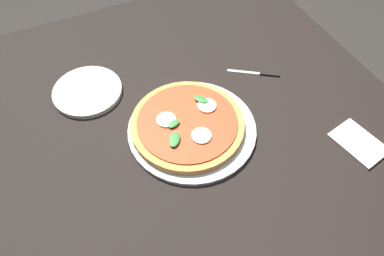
{
  "coord_description": "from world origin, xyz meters",
  "views": [
    {
      "loc": [
        0.58,
        -0.26,
        1.52
      ],
      "look_at": [
        0.05,
        -0.01,
        0.76
      ],
      "focal_mm": 34.39,
      "sensor_mm": 36.0,
      "label": 1
    }
  ],
  "objects": [
    {
      "name": "plate_white",
      "position": [
        -0.2,
        -0.22,
        0.76
      ],
      "size": [
        0.19,
        0.19,
        0.01
      ],
      "primitive_type": "cylinder",
      "color": "white",
      "rests_on": "dining_table"
    },
    {
      "name": "dining_table",
      "position": [
        0.0,
        0.0,
        0.65
      ],
      "size": [
        1.15,
        1.13,
        0.75
      ],
      "color": "black",
      "rests_on": "ground_plane"
    },
    {
      "name": "napkin",
      "position": [
        0.27,
        0.35,
        0.75
      ],
      "size": [
        0.14,
        0.11,
        0.01
      ],
      "primitive_type": "cube",
      "rotation": [
        0.0,
        0.0,
        0.19
      ],
      "color": "white",
      "rests_on": "dining_table"
    },
    {
      "name": "serving_tray",
      "position": [
        0.05,
        -0.01,
        0.76
      ],
      "size": [
        0.33,
        0.33,
        0.01
      ],
      "primitive_type": "cylinder",
      "color": "silver",
      "rests_on": "dining_table"
    },
    {
      "name": "pizza",
      "position": [
        0.04,
        -0.02,
        0.77
      ],
      "size": [
        0.29,
        0.29,
        0.03
      ],
      "color": "tan",
      "rests_on": "serving_tray"
    },
    {
      "name": "ground_plane",
      "position": [
        0.0,
        0.0,
        0.0
      ],
      "size": [
        6.0,
        6.0,
        0.0
      ],
      "primitive_type": "plane",
      "color": "#2D2B28"
    },
    {
      "name": "knife",
      "position": [
        -0.05,
        0.26,
        0.75
      ],
      "size": [
        0.09,
        0.13,
        0.01
      ],
      "color": "black",
      "rests_on": "dining_table"
    }
  ]
}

